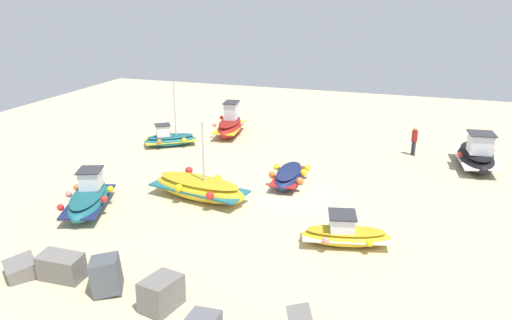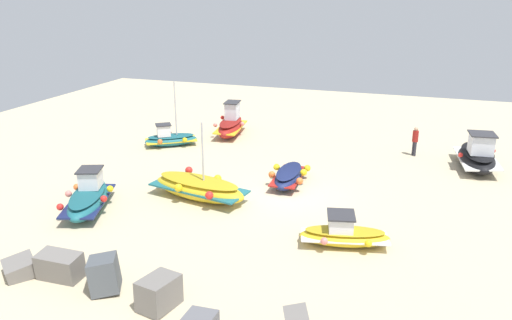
{
  "view_description": "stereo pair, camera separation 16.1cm",
  "coord_description": "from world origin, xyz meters",
  "px_view_note": "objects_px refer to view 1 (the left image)",
  "views": [
    {
      "loc": [
        -5.35,
        20.51,
        8.78
      ],
      "look_at": [
        2.01,
        -1.5,
        0.9
      ],
      "focal_mm": 35.32,
      "sensor_mm": 36.0,
      "label": 1
    },
    {
      "loc": [
        -5.5,
        20.46,
        8.78
      ],
      "look_at": [
        2.01,
        -1.5,
        0.9
      ],
      "focal_mm": 35.32,
      "sensor_mm": 36.0,
      "label": 2
    }
  ],
  "objects_px": {
    "fishing_boat_2": "(289,176)",
    "person_walking": "(414,139)",
    "fishing_boat_1": "(89,198)",
    "fishing_boat_0": "(199,188)",
    "fishing_boat_5": "(230,125)",
    "fishing_boat_3": "(476,156)",
    "fishing_boat_6": "(345,234)",
    "fishing_boat_4": "(170,139)"
  },
  "relations": [
    {
      "from": "fishing_boat_0",
      "to": "person_walking",
      "type": "relative_size",
      "value": 2.93
    },
    {
      "from": "fishing_boat_4",
      "to": "person_walking",
      "type": "xyz_separation_m",
      "value": [
        -13.73,
        -2.69,
        0.51
      ]
    },
    {
      "from": "fishing_boat_1",
      "to": "fishing_boat_2",
      "type": "relative_size",
      "value": 1.26
    },
    {
      "from": "fishing_boat_4",
      "to": "person_walking",
      "type": "distance_m",
      "value": 14.0
    },
    {
      "from": "fishing_boat_2",
      "to": "fishing_boat_6",
      "type": "relative_size",
      "value": 0.93
    },
    {
      "from": "fishing_boat_0",
      "to": "fishing_boat_2",
      "type": "height_order",
      "value": "fishing_boat_0"
    },
    {
      "from": "fishing_boat_3",
      "to": "person_walking",
      "type": "height_order",
      "value": "fishing_boat_3"
    },
    {
      "from": "fishing_boat_1",
      "to": "fishing_boat_6",
      "type": "xyz_separation_m",
      "value": [
        -10.62,
        -0.39,
        -0.13
      ]
    },
    {
      "from": "fishing_boat_1",
      "to": "fishing_boat_6",
      "type": "height_order",
      "value": "fishing_boat_1"
    },
    {
      "from": "fishing_boat_2",
      "to": "person_walking",
      "type": "distance_m",
      "value": 8.45
    },
    {
      "from": "fishing_boat_1",
      "to": "fishing_boat_5",
      "type": "bearing_deg",
      "value": -27.1
    },
    {
      "from": "fishing_boat_4",
      "to": "fishing_boat_3",
      "type": "bearing_deg",
      "value": 150.11
    },
    {
      "from": "fishing_boat_2",
      "to": "fishing_boat_4",
      "type": "distance_m",
      "value": 9.1
    },
    {
      "from": "fishing_boat_0",
      "to": "fishing_boat_5",
      "type": "relative_size",
      "value": 1.25
    },
    {
      "from": "fishing_boat_0",
      "to": "fishing_boat_1",
      "type": "distance_m",
      "value": 4.63
    },
    {
      "from": "fishing_boat_6",
      "to": "person_walking",
      "type": "height_order",
      "value": "person_walking"
    },
    {
      "from": "fishing_boat_3",
      "to": "fishing_boat_5",
      "type": "height_order",
      "value": "fishing_boat_5"
    },
    {
      "from": "fishing_boat_2",
      "to": "fishing_boat_5",
      "type": "bearing_deg",
      "value": -143.0
    },
    {
      "from": "fishing_boat_4",
      "to": "fishing_boat_6",
      "type": "height_order",
      "value": "fishing_boat_4"
    },
    {
      "from": "fishing_boat_1",
      "to": "fishing_boat_3",
      "type": "bearing_deg",
      "value": -76.17
    },
    {
      "from": "fishing_boat_4",
      "to": "fishing_boat_6",
      "type": "bearing_deg",
      "value": 107.77
    },
    {
      "from": "fishing_boat_2",
      "to": "person_walking",
      "type": "bearing_deg",
      "value": 137.76
    },
    {
      "from": "fishing_boat_3",
      "to": "fishing_boat_1",
      "type": "bearing_deg",
      "value": -62.24
    },
    {
      "from": "fishing_boat_1",
      "to": "fishing_boat_2",
      "type": "height_order",
      "value": "fishing_boat_1"
    },
    {
      "from": "fishing_boat_4",
      "to": "fishing_boat_0",
      "type": "bearing_deg",
      "value": 91.46
    },
    {
      "from": "fishing_boat_0",
      "to": "fishing_boat_5",
      "type": "xyz_separation_m",
      "value": [
        2.44,
        -10.04,
        0.16
      ]
    },
    {
      "from": "fishing_boat_0",
      "to": "person_walking",
      "type": "distance_m",
      "value": 12.85
    },
    {
      "from": "fishing_boat_3",
      "to": "person_walking",
      "type": "distance_m",
      "value": 3.35
    },
    {
      "from": "fishing_boat_3",
      "to": "fishing_boat_5",
      "type": "distance_m",
      "value": 14.42
    },
    {
      "from": "fishing_boat_2",
      "to": "fishing_boat_5",
      "type": "height_order",
      "value": "fishing_boat_5"
    },
    {
      "from": "fishing_boat_5",
      "to": "fishing_boat_0",
      "type": "bearing_deg",
      "value": -173.9
    },
    {
      "from": "fishing_boat_2",
      "to": "fishing_boat_4",
      "type": "xyz_separation_m",
      "value": [
        8.29,
        -3.75,
        0.03
      ]
    },
    {
      "from": "fishing_boat_1",
      "to": "person_walking",
      "type": "distance_m",
      "value": 17.38
    },
    {
      "from": "fishing_boat_0",
      "to": "fishing_boat_4",
      "type": "xyz_separation_m",
      "value": [
        4.99,
        -6.72,
        -0.07
      ]
    },
    {
      "from": "fishing_boat_0",
      "to": "fishing_boat_6",
      "type": "bearing_deg",
      "value": 173.31
    },
    {
      "from": "fishing_boat_1",
      "to": "fishing_boat_2",
      "type": "distance_m",
      "value": 9.04
    },
    {
      "from": "fishing_boat_0",
      "to": "person_walking",
      "type": "bearing_deg",
      "value": -121.76
    },
    {
      "from": "fishing_boat_3",
      "to": "fishing_boat_4",
      "type": "height_order",
      "value": "fishing_boat_4"
    },
    {
      "from": "fishing_boat_3",
      "to": "fishing_boat_4",
      "type": "bearing_deg",
      "value": -91.58
    },
    {
      "from": "fishing_boat_3",
      "to": "fishing_boat_5",
      "type": "bearing_deg",
      "value": -103.88
    },
    {
      "from": "fishing_boat_0",
      "to": "fishing_boat_6",
      "type": "relative_size",
      "value": 1.39
    },
    {
      "from": "person_walking",
      "to": "fishing_boat_0",
      "type": "bearing_deg",
      "value": -168.72
    }
  ]
}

